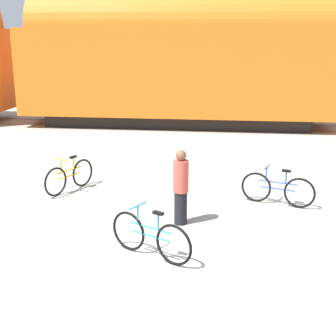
# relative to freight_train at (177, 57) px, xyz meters

# --- Properties ---
(ground_plane) EXTENTS (80.00, 80.00, 0.00)m
(ground_plane) POSITION_rel_freight_train_xyz_m (-0.00, -12.92, -2.99)
(ground_plane) COLOR #A8A399
(freight_train) EXTENTS (42.96, 3.19, 5.72)m
(freight_train) POSITION_rel_freight_train_xyz_m (0.00, 0.00, 0.00)
(freight_train) COLOR black
(freight_train) RESTS_ON ground_plane
(rail_near) EXTENTS (54.96, 0.07, 0.01)m
(rail_near) POSITION_rel_freight_train_xyz_m (-0.00, -0.72, -2.99)
(rail_near) COLOR #4C4238
(rail_near) RESTS_ON ground_plane
(rail_far) EXTENTS (54.96, 0.07, 0.01)m
(rail_far) POSITION_rel_freight_train_xyz_m (-0.00, 0.72, -2.99)
(rail_far) COLOR #4C4238
(rail_far) RESTS_ON ground_plane
(bicycle_yellow) EXTENTS (0.79, 1.55, 0.91)m
(bicycle_yellow) POSITION_rel_freight_train_xyz_m (-1.76, -9.58, -2.61)
(bicycle_yellow) COLOR black
(bicycle_yellow) RESTS_ON ground_plane
(bicycle_blue) EXTENTS (1.67, 0.62, 0.90)m
(bicycle_blue) POSITION_rel_freight_train_xyz_m (3.41, -9.98, -2.61)
(bicycle_blue) COLOR black
(bicycle_blue) RESTS_ON ground_plane
(bicycle_teal) EXTENTS (1.58, 0.90, 0.94)m
(bicycle_teal) POSITION_rel_freight_train_xyz_m (0.89, -13.05, -2.60)
(bicycle_teal) COLOR black
(bicycle_teal) RESTS_ON ground_plane
(person_in_red) EXTENTS (0.32, 0.32, 1.60)m
(person_in_red) POSITION_rel_freight_train_xyz_m (1.27, -11.42, -2.19)
(person_in_red) COLOR black
(person_in_red) RESTS_ON ground_plane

